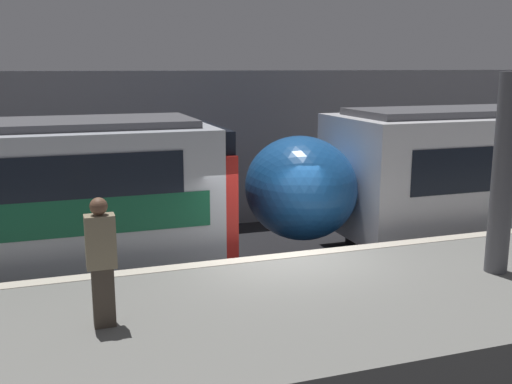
# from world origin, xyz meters

# --- Properties ---
(ground_plane) EXTENTS (120.00, 120.00, 0.00)m
(ground_plane) POSITION_xyz_m (0.00, 0.00, 0.00)
(ground_plane) COLOR black
(platform) EXTENTS (40.00, 4.29, 1.12)m
(platform) POSITION_xyz_m (0.00, -2.15, 0.56)
(platform) COLOR slate
(platform) RESTS_ON ground
(station_rear_barrier) EXTENTS (50.00, 0.15, 4.35)m
(station_rear_barrier) POSITION_xyz_m (0.00, 6.36, 2.17)
(station_rear_barrier) COLOR gray
(station_rear_barrier) RESTS_ON ground
(support_pillar_near) EXTENTS (0.37, 0.37, 3.26)m
(support_pillar_near) POSITION_xyz_m (3.04, -2.05, 2.75)
(support_pillar_near) COLOR #56565B
(support_pillar_near) RESTS_ON platform
(person_waiting) EXTENTS (0.38, 0.24, 1.73)m
(person_waiting) POSITION_xyz_m (-3.31, -2.13, 2.03)
(person_waiting) COLOR #473D33
(person_waiting) RESTS_ON platform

